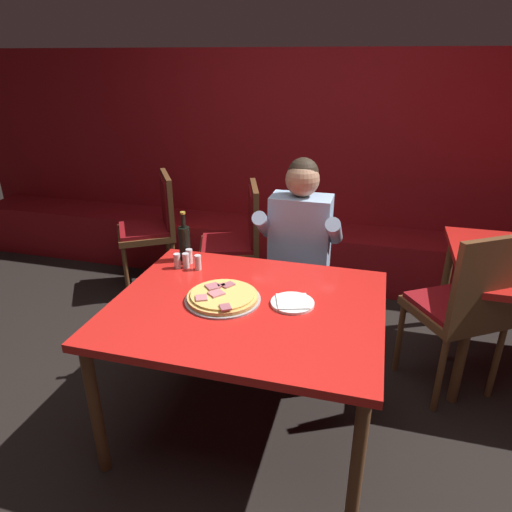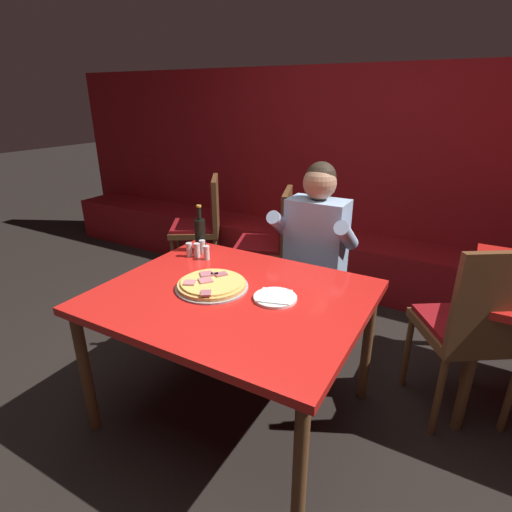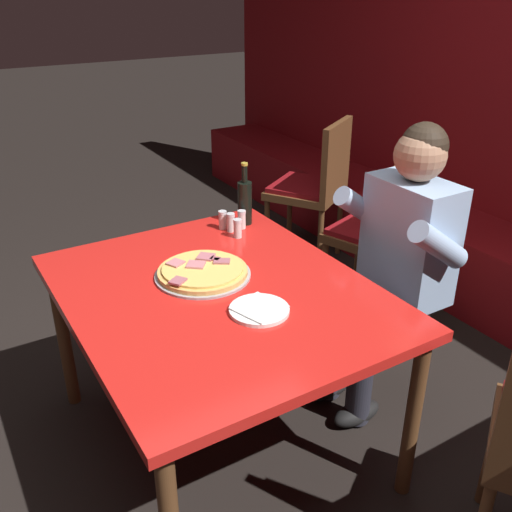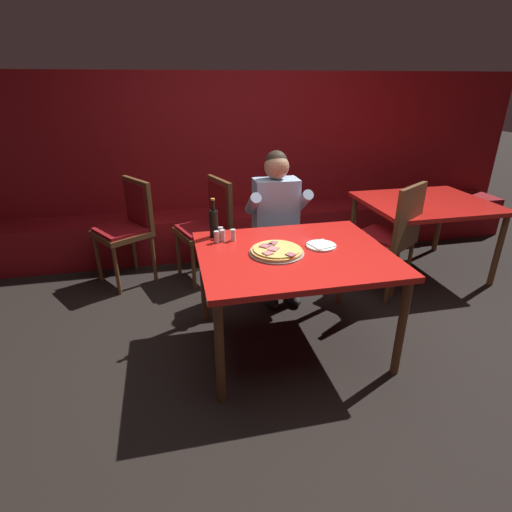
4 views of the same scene
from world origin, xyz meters
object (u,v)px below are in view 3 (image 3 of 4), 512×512
(pizza, at_px, (201,272))
(plate_white_paper, at_px, (259,310))
(dining_chair_near_right, at_px, (317,181))
(dining_chair_far_right, at_px, (388,224))
(shaker_red_pepper_flakes, at_px, (231,223))
(beer_bottle, at_px, (245,201))
(main_dining_table, at_px, (218,306))
(diner_seated_blue_shirt, at_px, (393,260))
(shaker_parmesan, at_px, (223,221))
(shaker_black_pepper, at_px, (242,220))
(shaker_oregano, at_px, (238,229))

(pizza, xyz_separation_m, plate_white_paper, (0.34, 0.05, -0.01))
(pizza, bearing_deg, dining_chair_near_right, 128.12)
(plate_white_paper, distance_m, dining_chair_far_right, 1.40)
(dining_chair_far_right, distance_m, dining_chair_near_right, 0.75)
(shaker_red_pepper_flakes, bearing_deg, dining_chair_near_right, 125.33)
(dining_chair_far_right, bearing_deg, beer_bottle, -93.38)
(dining_chair_near_right, bearing_deg, dining_chair_far_right, -5.85)
(shaker_red_pepper_flakes, bearing_deg, dining_chair_far_right, 89.77)
(main_dining_table, bearing_deg, diner_seated_blue_shirt, 82.44)
(plate_white_paper, distance_m, shaker_red_pepper_flakes, 0.70)
(pizza, distance_m, shaker_parmesan, 0.47)
(shaker_parmesan, distance_m, diner_seated_blue_shirt, 0.78)
(shaker_parmesan, distance_m, dining_chair_near_right, 1.29)
(beer_bottle, bearing_deg, dining_chair_far_right, 86.62)
(shaker_black_pepper, distance_m, dining_chair_near_right, 1.25)
(pizza, distance_m, plate_white_paper, 0.34)
(main_dining_table, xyz_separation_m, beer_bottle, (-0.49, 0.40, 0.18))
(shaker_red_pepper_flakes, distance_m, shaker_oregano, 0.08)
(shaker_oregano, relative_size, dining_chair_far_right, 0.09)
(plate_white_paper, xyz_separation_m, shaker_black_pepper, (-0.66, 0.31, 0.03))
(dining_chair_far_right, bearing_deg, shaker_red_pepper_flakes, -90.23)
(plate_white_paper, height_order, shaker_oregano, shaker_oregano)
(shaker_red_pepper_flakes, bearing_deg, beer_bottle, 114.91)
(plate_white_paper, xyz_separation_m, dining_chair_near_right, (-1.40, 1.30, -0.17))
(pizza, height_order, shaker_parmesan, shaker_parmesan)
(shaker_red_pepper_flakes, relative_size, shaker_parmesan, 1.00)
(pizza, bearing_deg, dining_chair_far_right, 103.87)
(shaker_red_pepper_flakes, xyz_separation_m, diner_seated_blue_shirt, (0.55, 0.48, -0.07))
(shaker_parmesan, bearing_deg, plate_white_paper, -18.54)
(main_dining_table, distance_m, dining_chair_far_right, 1.35)
(beer_bottle, bearing_deg, shaker_oregano, -41.60)
(shaker_parmesan, xyz_separation_m, diner_seated_blue_shirt, (0.59, 0.49, -0.07))
(pizza, bearing_deg, main_dining_table, 2.35)
(pizza, relative_size, shaker_black_pepper, 4.31)
(shaker_oregano, xyz_separation_m, diner_seated_blue_shirt, (0.47, 0.48, -0.07))
(plate_white_paper, bearing_deg, shaker_oregano, 157.10)
(dining_chair_far_right, bearing_deg, pizza, -76.13)
(pizza, relative_size, dining_chair_near_right, 0.38)
(main_dining_table, relative_size, dining_chair_near_right, 1.32)
(pizza, distance_m, beer_bottle, 0.56)
(plate_white_paper, relative_size, shaker_parmesan, 2.44)
(shaker_parmesan, bearing_deg, shaker_black_pepper, 62.55)
(main_dining_table, relative_size, dining_chair_far_right, 1.34)
(shaker_oregano, bearing_deg, beer_bottle, 138.40)
(main_dining_table, distance_m, shaker_parmesan, 0.58)
(beer_bottle, bearing_deg, diner_seated_blue_shirt, 32.23)
(dining_chair_near_right, bearing_deg, shaker_black_pepper, -53.24)
(plate_white_paper, bearing_deg, diner_seated_blue_shirt, 98.53)
(shaker_parmesan, height_order, diner_seated_blue_shirt, diner_seated_blue_shirt)
(plate_white_paper, relative_size, shaker_oregano, 2.44)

